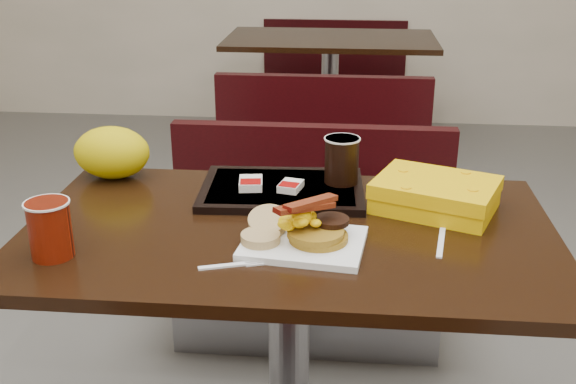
# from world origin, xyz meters

# --- Properties ---
(table_near) EXTENTS (1.20, 0.70, 0.75)m
(table_near) POSITION_xyz_m (0.00, 0.00, 0.38)
(table_near) COLOR black
(table_near) RESTS_ON floor
(bench_near_n) EXTENTS (1.00, 0.46, 0.72)m
(bench_near_n) POSITION_xyz_m (0.00, 0.70, 0.36)
(bench_near_n) COLOR black
(bench_near_n) RESTS_ON floor
(table_far) EXTENTS (1.20, 0.70, 0.75)m
(table_far) POSITION_xyz_m (0.00, 2.60, 0.38)
(table_far) COLOR black
(table_far) RESTS_ON floor
(bench_far_s) EXTENTS (1.00, 0.46, 0.72)m
(bench_far_s) POSITION_xyz_m (0.00, 1.90, 0.36)
(bench_far_s) COLOR black
(bench_far_s) RESTS_ON floor
(bench_far_n) EXTENTS (1.00, 0.46, 0.72)m
(bench_far_n) POSITION_xyz_m (0.00, 3.30, 0.36)
(bench_far_n) COLOR black
(bench_far_n) RESTS_ON floor
(platter) EXTENTS (0.28, 0.23, 0.02)m
(platter) POSITION_xyz_m (0.04, -0.09, 0.76)
(platter) COLOR white
(platter) RESTS_ON table_near
(pancake_stack) EXTENTS (0.13, 0.13, 0.03)m
(pancake_stack) POSITION_xyz_m (0.07, -0.09, 0.78)
(pancake_stack) COLOR #9F721A
(pancake_stack) RESTS_ON platter
(sausage_patty) EXTENTS (0.08, 0.08, 0.01)m
(sausage_patty) POSITION_xyz_m (0.10, -0.06, 0.80)
(sausage_patty) COLOR black
(sausage_patty) RESTS_ON pancake_stack
(scrambled_eggs) EXTENTS (0.11, 0.10, 0.05)m
(scrambled_eggs) POSITION_xyz_m (0.03, -0.09, 0.81)
(scrambled_eggs) COLOR yellow
(scrambled_eggs) RESTS_ON pancake_stack
(bacon_strips) EXTENTS (0.15, 0.15, 0.01)m
(bacon_strips) POSITION_xyz_m (0.04, -0.10, 0.84)
(bacon_strips) COLOR #490805
(bacon_strips) RESTS_ON scrambled_eggs
(muffin_bottom) EXTENTS (0.11, 0.11, 0.02)m
(muffin_bottom) POSITION_xyz_m (-0.05, -0.11, 0.77)
(muffin_bottom) COLOR tan
(muffin_bottom) RESTS_ON platter
(muffin_top) EXTENTS (0.09, 0.09, 0.05)m
(muffin_top) POSITION_xyz_m (-0.04, -0.05, 0.79)
(muffin_top) COLOR tan
(muffin_top) RESTS_ON platter
(coffee_cup_near) EXTENTS (0.10, 0.10, 0.12)m
(coffee_cup_near) POSITION_xyz_m (-0.47, -0.19, 0.81)
(coffee_cup_near) COLOR #981A05
(coffee_cup_near) RESTS_ON table_near
(fork) EXTENTS (0.13, 0.06, 0.00)m
(fork) POSITION_xyz_m (-0.12, -0.20, 0.75)
(fork) COLOR white
(fork) RESTS_ON table_near
(knife) EXTENTS (0.04, 0.15, 0.00)m
(knife) POSITION_xyz_m (0.33, -0.05, 0.75)
(knife) COLOR white
(knife) RESTS_ON table_near
(condiment_syrup) EXTENTS (0.05, 0.04, 0.01)m
(condiment_syrup) POSITION_xyz_m (0.01, 0.08, 0.76)
(condiment_syrup) COLOR #AE2B07
(condiment_syrup) RESTS_ON table_near
(condiment_ketchup) EXTENTS (0.05, 0.04, 0.01)m
(condiment_ketchup) POSITION_xyz_m (-0.04, 0.06, 0.76)
(condiment_ketchup) COLOR #8C0504
(condiment_ketchup) RESTS_ON table_near
(tray) EXTENTS (0.42, 0.31, 0.02)m
(tray) POSITION_xyz_m (-0.04, 0.20, 0.76)
(tray) COLOR black
(tray) RESTS_ON table_near
(hashbrown_sleeve_left) EXTENTS (0.07, 0.08, 0.02)m
(hashbrown_sleeve_left) POSITION_xyz_m (-0.11, 0.19, 0.78)
(hashbrown_sleeve_left) COLOR silver
(hashbrown_sleeve_left) RESTS_ON tray
(hashbrown_sleeve_right) EXTENTS (0.06, 0.08, 0.02)m
(hashbrown_sleeve_right) POSITION_xyz_m (-0.01, 0.18, 0.78)
(hashbrown_sleeve_right) COLOR silver
(hashbrown_sleeve_right) RESTS_ON tray
(coffee_cup_far) EXTENTS (0.11, 0.11, 0.12)m
(coffee_cup_far) POSITION_xyz_m (0.11, 0.25, 0.83)
(coffee_cup_far) COLOR black
(coffee_cup_far) RESTS_ON tray
(clamshell) EXTENTS (0.33, 0.29, 0.07)m
(clamshell) POSITION_xyz_m (0.34, 0.14, 0.79)
(clamshell) COLOR #EBB103
(clamshell) RESTS_ON table_near
(paper_bag) EXTENTS (0.21, 0.17, 0.14)m
(paper_bag) POSITION_xyz_m (-0.50, 0.28, 0.82)
(paper_bag) COLOR #D2BB07
(paper_bag) RESTS_ON table_near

